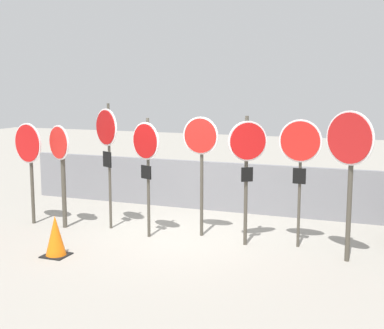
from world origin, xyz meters
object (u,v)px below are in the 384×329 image
(stop_sign_4, at_px, (201,148))
(stop_sign_1, at_px, (61,158))
(stop_sign_0, at_px, (29,152))
(traffic_cone_0, at_px, (55,236))
(stop_sign_2, at_px, (107,138))
(stop_sign_7, at_px, (350,154))
(stop_sign_5, at_px, (247,155))
(stop_sign_3, at_px, (146,152))
(stop_sign_6, at_px, (300,151))

(stop_sign_4, bearing_deg, stop_sign_1, -167.98)
(stop_sign_0, height_order, traffic_cone_0, stop_sign_0)
(stop_sign_4, bearing_deg, stop_sign_2, -172.05)
(stop_sign_4, height_order, stop_sign_7, stop_sign_7)
(stop_sign_5, height_order, traffic_cone_0, stop_sign_5)
(stop_sign_0, bearing_deg, traffic_cone_0, -27.52)
(stop_sign_3, height_order, stop_sign_6, stop_sign_6)
(traffic_cone_0, bearing_deg, stop_sign_0, 137.30)
(stop_sign_3, distance_m, stop_sign_5, 1.89)
(stop_sign_0, bearing_deg, stop_sign_2, 23.50)
(stop_sign_3, distance_m, traffic_cone_0, 2.23)
(stop_sign_0, bearing_deg, stop_sign_6, 18.86)
(stop_sign_4, xyz_separation_m, stop_sign_5, (0.96, -0.26, -0.04))
(stop_sign_1, bearing_deg, stop_sign_2, 41.62)
(stop_sign_1, distance_m, traffic_cone_0, 2.10)
(stop_sign_0, relative_size, stop_sign_5, 0.90)
(stop_sign_1, xyz_separation_m, stop_sign_5, (3.75, 0.17, 0.23))
(stop_sign_2, height_order, stop_sign_5, stop_sign_2)
(stop_sign_3, bearing_deg, traffic_cone_0, -98.83)
(stop_sign_5, bearing_deg, stop_sign_0, 147.96)
(stop_sign_2, bearing_deg, stop_sign_0, -143.03)
(stop_sign_2, bearing_deg, stop_sign_4, 33.45)
(stop_sign_1, height_order, stop_sign_2, stop_sign_2)
(stop_sign_2, relative_size, stop_sign_3, 1.11)
(stop_sign_0, height_order, stop_sign_2, stop_sign_2)
(stop_sign_1, xyz_separation_m, stop_sign_7, (5.49, -0.10, 0.36))
(stop_sign_2, relative_size, stop_sign_5, 1.08)
(stop_sign_4, xyz_separation_m, traffic_cone_0, (-1.86, -1.99, -1.34))
(stop_sign_3, bearing_deg, stop_sign_1, -157.42)
(traffic_cone_0, bearing_deg, stop_sign_7, 17.60)
(stop_sign_1, relative_size, stop_sign_4, 0.91)
(stop_sign_4, height_order, traffic_cone_0, stop_sign_4)
(stop_sign_6, xyz_separation_m, stop_sign_7, (0.86, -0.48, 0.06))
(stop_sign_0, xyz_separation_m, stop_sign_4, (3.57, 0.40, 0.18))
(stop_sign_2, relative_size, stop_sign_7, 1.01)
(stop_sign_1, distance_m, stop_sign_3, 1.88)
(stop_sign_6, bearing_deg, stop_sign_3, -170.30)
(stop_sign_6, height_order, traffic_cone_0, stop_sign_6)
(stop_sign_5, xyz_separation_m, stop_sign_7, (1.74, -0.28, 0.13))
(stop_sign_7, distance_m, traffic_cone_0, 5.00)
(stop_sign_4, distance_m, stop_sign_7, 2.76)
(stop_sign_3, bearing_deg, stop_sign_4, 47.03)
(stop_sign_4, distance_m, traffic_cone_0, 3.03)
(stop_sign_2, xyz_separation_m, stop_sign_7, (4.60, -0.38, -0.05))
(traffic_cone_0, bearing_deg, stop_sign_5, 31.45)
(stop_sign_3, bearing_deg, stop_sign_7, 20.46)
(stop_sign_6, relative_size, stop_sign_7, 0.92)
(stop_sign_3, bearing_deg, stop_sign_0, -158.16)
(stop_sign_0, height_order, stop_sign_4, stop_sign_4)
(stop_sign_4, xyz_separation_m, stop_sign_6, (1.84, -0.06, 0.03))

